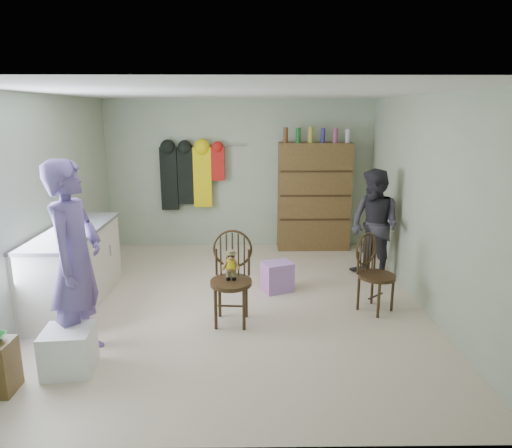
{
  "coord_description": "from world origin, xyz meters",
  "views": [
    {
      "loc": [
        0.19,
        -5.23,
        2.3
      ],
      "look_at": [
        0.25,
        0.2,
        0.95
      ],
      "focal_mm": 32.0,
      "sensor_mm": 36.0,
      "label": 1
    }
  ],
  "objects_px": {
    "counter": "(74,267)",
    "chair_far": "(373,270)",
    "dresser": "(314,196)",
    "chair_front": "(232,273)"
  },
  "relations": [
    {
      "from": "chair_front",
      "to": "chair_far",
      "type": "distance_m",
      "value": 1.67
    },
    {
      "from": "chair_front",
      "to": "dresser",
      "type": "bearing_deg",
      "value": 69.46
    },
    {
      "from": "dresser",
      "to": "chair_far",
      "type": "bearing_deg",
      "value": -81.65
    },
    {
      "from": "counter",
      "to": "chair_front",
      "type": "bearing_deg",
      "value": -14.62
    },
    {
      "from": "counter",
      "to": "chair_front",
      "type": "height_order",
      "value": "chair_front"
    },
    {
      "from": "chair_far",
      "to": "chair_front",
      "type": "bearing_deg",
      "value": 150.26
    },
    {
      "from": "counter",
      "to": "chair_far",
      "type": "relative_size",
      "value": 2.01
    },
    {
      "from": "counter",
      "to": "chair_far",
      "type": "height_order",
      "value": "counter"
    },
    {
      "from": "chair_front",
      "to": "chair_far",
      "type": "height_order",
      "value": "chair_front"
    },
    {
      "from": "counter",
      "to": "dresser",
      "type": "relative_size",
      "value": 0.91
    }
  ]
}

